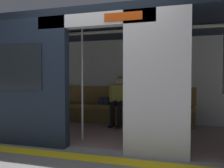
{
  "coord_description": "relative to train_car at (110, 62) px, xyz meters",
  "views": [
    {
      "loc": [
        -1.11,
        3.08,
        1.16
      ],
      "look_at": [
        0.02,
        -1.12,
        1.02
      ],
      "focal_mm": 33.71,
      "sensor_mm": 36.0,
      "label": 1
    }
  ],
  "objects": [
    {
      "name": "train_car",
      "position": [
        0.0,
        0.0,
        0.0
      ],
      "size": [
        6.4,
        2.5,
        2.25
      ],
      "color": "silver",
      "rests_on": "ground_plane"
    },
    {
      "name": "handbag",
      "position": [
        0.41,
        -0.93,
        -0.92
      ],
      "size": [
        0.26,
        0.15,
        0.17
      ],
      "color": "#262D4C",
      "rests_on": "bench_seat"
    },
    {
      "name": "platform_edge_strip",
      "position": [
        -0.06,
        1.38,
        -1.47
      ],
      "size": [
        8.0,
        0.24,
        0.01
      ],
      "primitive_type": "cube",
      "color": "yellow",
      "rests_on": "ground_plane"
    },
    {
      "name": "grab_pole_door",
      "position": [
        0.35,
        0.61,
        -0.41
      ],
      "size": [
        0.04,
        0.04,
        2.11
      ],
      "primitive_type": "cylinder",
      "color": "silver",
      "rests_on": "ground_plane"
    },
    {
      "name": "ground_plane",
      "position": [
        -0.06,
        1.08,
        -1.47
      ],
      "size": [
        60.0,
        60.0,
        0.0
      ],
      "primitive_type": "plane",
      "color": "gray"
    },
    {
      "name": "bench_seat",
      "position": [
        -0.06,
        -0.91,
        -1.11
      ],
      "size": [
        3.39,
        0.44,
        0.47
      ],
      "color": "olive",
      "rests_on": "ground_plane"
    },
    {
      "name": "book",
      "position": [
        -0.42,
        -0.99,
        -0.99
      ],
      "size": [
        0.21,
        0.26,
        0.03
      ],
      "primitive_type": "cube",
      "rotation": [
        0.0,
        0.0,
        0.34
      ],
      "color": "#33723F",
      "rests_on": "bench_seat"
    },
    {
      "name": "grab_pole_far",
      "position": [
        -0.47,
        0.54,
        -0.41
      ],
      "size": [
        0.04,
        0.04,
        2.11
      ],
      "primitive_type": "cylinder",
      "color": "silver",
      "rests_on": "ground_plane"
    },
    {
      "name": "person_seated",
      "position": [
        -0.01,
        -0.85,
        -0.79
      ],
      "size": [
        0.55,
        0.68,
        1.19
      ],
      "color": "#D8CC4C",
      "rests_on": "ground_plane"
    }
  ]
}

